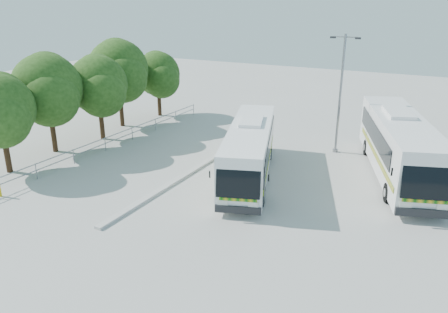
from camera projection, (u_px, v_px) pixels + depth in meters
The scene contains 11 objects.
ground at pixel (204, 193), 24.60m from camera, with size 100.00×100.00×0.00m, color #A4A49F.
kerb_divider at pixel (188, 173), 27.25m from camera, with size 0.40×16.00×0.15m, color #B2B2AD.
railing at pixel (114, 137), 32.11m from camera, with size 0.06×22.00×1.00m.
tree_far_a at pixel (0, 109), 26.25m from camera, with size 4.75×4.49×6.20m.
tree_far_b at pixel (48, 88), 29.83m from camera, with size 5.33×5.03×6.96m.
tree_far_c at pixel (99, 85), 32.78m from camera, with size 4.97×4.69×6.49m.
tree_far_d at pixel (119, 70), 36.19m from camera, with size 5.62×5.30×7.33m.
tree_far_e at pixel (158, 74), 39.93m from camera, with size 4.54×4.28×5.92m.
coach_main at pixel (250, 150), 26.34m from camera, with size 5.96×11.62×3.20m.
coach_adjacent at pixel (399, 145), 26.51m from camera, with size 6.69×13.17×3.62m.
lamppost at pixel (341, 89), 29.77m from camera, with size 2.00×0.21×8.19m.
Camera 1 is at (11.60, -19.26, 10.24)m, focal length 35.00 mm.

